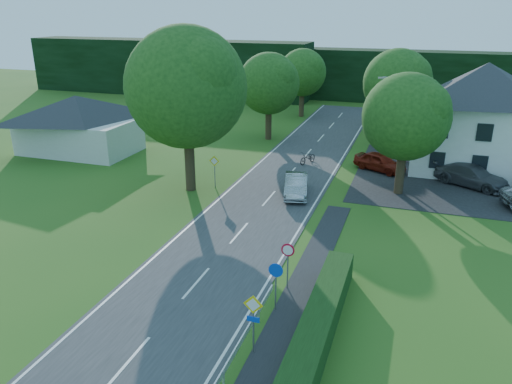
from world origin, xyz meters
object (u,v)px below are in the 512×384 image
(parked_car_red, at_px, (380,162))
(parked_car_grey, at_px, (472,176))
(parked_car_silver_a, at_px, (431,154))
(parasol, at_px, (424,159))
(motorcycle, at_px, (308,158))
(streetlight, at_px, (400,126))
(moving_car, at_px, (296,185))

(parked_car_red, xyz_separation_m, parked_car_grey, (6.83, -1.58, 0.05))
(parked_car_silver_a, bearing_deg, parasol, -173.95)
(motorcycle, xyz_separation_m, parked_car_red, (5.99, -0.01, 0.21))
(parked_car_grey, xyz_separation_m, parasol, (-3.46, 2.28, 0.31))
(streetlight, height_order, parked_car_red, streetlight)
(streetlight, xyz_separation_m, motorcycle, (-7.36, 2.93, -3.89))
(streetlight, bearing_deg, parked_car_red, 115.12)
(streetlight, distance_m, parked_car_silver_a, 7.56)
(parked_car_silver_a, xyz_separation_m, parked_car_grey, (2.94, -4.81, -0.05))
(parasol, bearing_deg, motorcycle, -175.76)
(parked_car_red, bearing_deg, parked_car_silver_a, -22.73)
(moving_car, relative_size, parked_car_red, 1.04)
(parked_car_red, bearing_deg, streetlight, -127.32)
(streetlight, height_order, parked_car_silver_a, streetlight)
(motorcycle, distance_m, parked_car_grey, 12.92)
(moving_car, height_order, parasol, parasol)
(moving_car, xyz_separation_m, parked_car_silver_a, (8.99, 10.85, 0.10))
(motorcycle, bearing_deg, parked_car_grey, 16.07)
(parked_car_grey, relative_size, parasol, 2.23)
(streetlight, height_order, parked_car_grey, streetlight)
(parked_car_red, bearing_deg, moving_car, 173.80)
(motorcycle, distance_m, parked_car_silver_a, 10.40)
(parked_car_grey, bearing_deg, parked_car_silver_a, 60.30)
(streetlight, bearing_deg, moving_car, -143.99)
(motorcycle, bearing_deg, streetlight, 1.43)
(parasol, bearing_deg, streetlight, -118.91)
(streetlight, xyz_separation_m, parasol, (2.00, 3.62, -3.33))
(motorcycle, height_order, parked_car_red, parked_car_red)
(motorcycle, bearing_deg, moving_car, -60.16)
(parked_car_silver_a, xyz_separation_m, parasol, (-0.53, -2.53, 0.26))
(streetlight, relative_size, motorcycle, 3.97)
(streetlight, height_order, motorcycle, streetlight)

